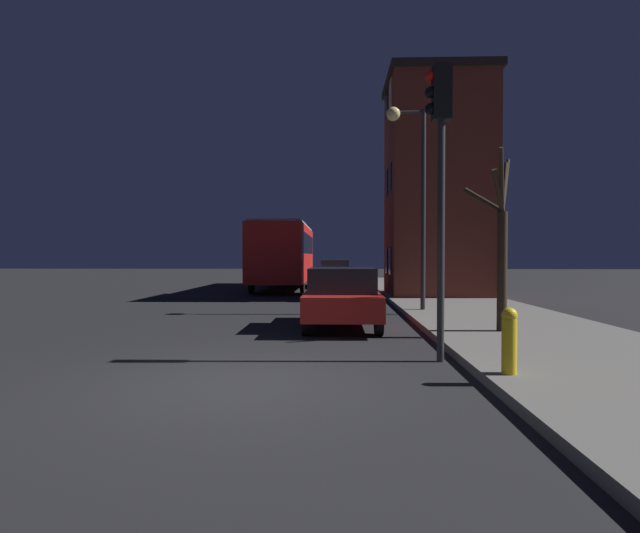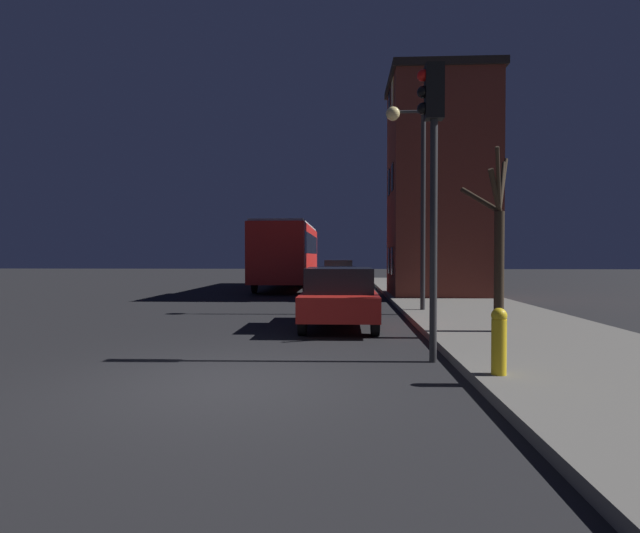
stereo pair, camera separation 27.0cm
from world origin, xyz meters
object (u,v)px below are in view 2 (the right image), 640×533
bus (288,251)px  car_far_lane (339,273)px  fire_hydrant (499,340)px  car_near_lane (339,296)px  streetlamp (411,171)px  traffic_light (432,151)px  car_mid_lane (337,282)px  bare_tree (498,246)px

bus → car_far_lane: bearing=28.1°
fire_hydrant → car_near_lane: bearing=112.7°
streetlamp → car_near_lane: (-2.11, -2.86, -3.52)m
traffic_light → car_near_lane: size_ratio=1.28×
streetlamp → fire_hydrant: streetlamp is taller
car_near_lane → traffic_light: bearing=-67.8°
car_mid_lane → bus: bearing=114.5°
bare_tree → bus: size_ratio=0.37×
streetlamp → car_mid_lane: bearing=112.2°
traffic_light → car_near_lane: bearing=112.2°
car_mid_lane → car_far_lane: size_ratio=0.88×
streetlamp → car_near_lane: streetlamp is taller
car_far_lane → fire_hydrant: bearing=-83.5°
car_mid_lane → bare_tree: bearing=-70.0°
streetlamp → car_far_lane: bearing=100.1°
car_mid_lane → fire_hydrant: 14.01m
bare_tree → car_near_lane: 3.83m
car_mid_lane → car_far_lane: (-0.02, 7.44, 0.10)m
bare_tree → car_near_lane: (-3.39, 1.34, -1.19)m
bus → car_near_lane: bearing=-78.6°
bare_tree → car_far_lane: 17.69m
bare_tree → bus: (-6.31, 15.83, 0.07)m
car_far_lane → bare_tree: bearing=-78.2°
traffic_light → car_far_lane: traffic_light is taller
bare_tree → streetlamp: bearing=106.9°
bus → car_near_lane: size_ratio=2.68×
fire_hydrant → car_far_lane: bearing=96.5°
car_near_lane → car_far_lane: bearing=90.8°
streetlamp → fire_hydrant: 8.95m
bus → car_mid_lane: size_ratio=2.65×
traffic_light → fire_hydrant: 3.27m
bare_tree → car_mid_lane: (-3.57, 9.84, -1.27)m
car_far_lane → fire_hydrant: car_far_lane is taller
car_mid_lane → traffic_light: bearing=-81.9°
car_far_lane → car_near_lane: bearing=-89.2°
traffic_light → streetlamp: bearing=85.3°
car_near_lane → car_mid_lane: bearing=91.3°
car_far_lane → bus: bearing=-151.9°
traffic_light → car_mid_lane: bearing=98.1°
bus → fire_hydrant: bearing=-75.4°
fire_hydrant → bus: bearing=104.6°
fire_hydrant → bare_tree: bearing=73.6°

